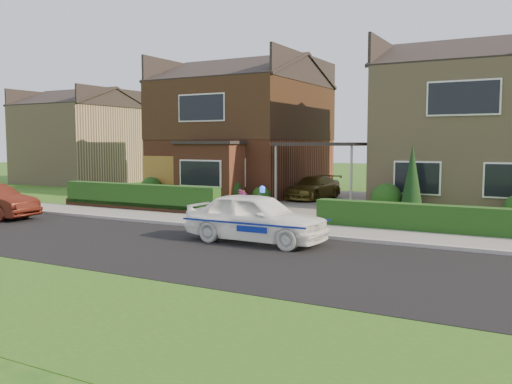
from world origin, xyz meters
The scene contains 24 objects.
ground centered at (0.00, 0.00, 0.00)m, with size 120.00×120.00×0.00m, color #214F15.
road centered at (0.00, 0.00, 0.00)m, with size 60.00×6.00×0.02m, color black.
kerb centered at (0.00, 3.05, 0.06)m, with size 60.00×0.16×0.12m, color #9E9993.
sidewalk centered at (0.00, 4.10, 0.05)m, with size 60.00×2.00×0.10m, color slate.
grass_verge centered at (0.00, -5.00, 0.00)m, with size 60.00×4.00×0.01m, color #214F15.
driveway centered at (0.00, 11.00, 0.06)m, with size 3.80×12.00×0.12m, color #666059.
house_left centered at (-5.78, 13.90, 3.81)m, with size 7.50×9.53×7.25m.
house_right centered at (5.80, 13.99, 3.66)m, with size 7.50×8.06×7.25m.
carport_link centered at (0.00, 10.95, 2.66)m, with size 3.80×3.00×2.77m.
garage_door centered at (-8.25, 9.96, 1.05)m, with size 2.20×0.10×2.10m, color brown.
dwarf_wall centered at (-5.80, 5.30, 0.18)m, with size 7.70×0.25×0.36m, color brown.
hedge_left centered at (-5.80, 5.45, 0.00)m, with size 7.50×0.55×0.90m, color #183B12.
hedge_right centered at (5.80, 5.35, 0.00)m, with size 7.50×0.55×0.80m, color #183B12.
shrub_left_far centered at (-8.50, 9.50, 0.54)m, with size 1.08×1.08×1.08m, color #183B12.
shrub_left_mid centered at (-4.00, 9.30, 0.66)m, with size 1.32×1.32×1.32m, color #183B12.
shrub_left_near centered at (-2.40, 9.60, 0.42)m, with size 0.84×0.84×0.84m, color #183B12.
shrub_right_near centered at (3.20, 9.40, 0.60)m, with size 1.20×1.20×1.20m, color #183B12.
conifer_a centered at (4.20, 9.20, 1.30)m, with size 0.90×0.90×2.60m, color black.
neighbour_left centered at (-20.00, 16.00, 2.60)m, with size 6.50×7.00×5.20m, color #9E8661.
police_car centered at (1.67, 1.63, 0.69)m, with size 3.71×4.06×1.54m.
driveway_car centered at (-1.00, 12.20, 0.66)m, with size 1.50×3.69×1.07m, color brown.
potted_plant_a centered at (-5.65, 8.17, 0.35)m, with size 0.37×0.25×0.70m, color gray.
potted_plant_b centered at (-3.45, 7.11, 0.36)m, with size 0.32×0.39×0.71m, color gray.
potted_plant_c centered at (-2.50, 8.05, 0.41)m, with size 0.45×0.45×0.81m, color gray.
Camera 1 is at (8.74, -11.33, 2.75)m, focal length 38.00 mm.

